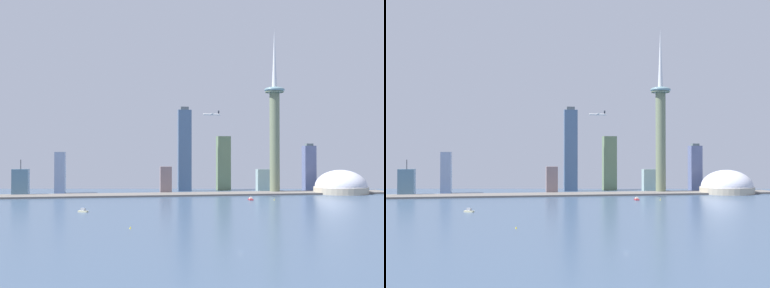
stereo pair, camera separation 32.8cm
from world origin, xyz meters
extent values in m
plane|color=#3D526C|center=(0.00, 0.00, 0.00)|extent=(6000.00, 6000.00, 0.00)
cube|color=#68635E|center=(0.00, 487.33, 1.45)|extent=(788.79, 60.08, 2.90)
cylinder|color=#6B775A|center=(199.54, 509.81, 90.45)|extent=(17.51, 17.51, 180.89)
ellipsoid|color=slate|center=(199.54, 509.81, 180.89)|extent=(35.86, 35.86, 10.90)
torus|color=#6B775A|center=(199.54, 509.81, 177.08)|extent=(32.66, 32.66, 2.18)
cone|color=silver|center=(199.54, 509.81, 237.37)|extent=(8.76, 8.76, 102.06)
cylinder|color=#B4A992|center=(307.14, 477.02, 5.57)|extent=(92.63, 92.63, 11.15)
ellipsoid|color=silver|center=(307.14, 477.02, 11.15)|extent=(88.00, 88.00, 59.08)
cube|color=#9DBBB4|center=(193.35, 559.36, 20.10)|extent=(22.96, 15.00, 40.21)
cube|color=gray|center=(9.34, 526.04, 23.29)|extent=(19.48, 14.38, 46.57)
cube|color=#486488|center=(50.47, 579.69, 74.68)|extent=(24.37, 12.48, 149.36)
cube|color=slate|center=(50.47, 579.69, 152.25)|extent=(14.62, 7.49, 5.78)
cube|color=slate|center=(279.04, 547.79, 41.67)|extent=(21.57, 17.69, 83.34)
cube|color=#566361|center=(279.04, 547.79, 85.39)|extent=(12.94, 10.62, 4.10)
cube|color=slate|center=(-229.39, 520.31, 21.74)|extent=(25.61, 21.09, 43.48)
cylinder|color=#4C4C51|center=(-229.39, 520.31, 51.16)|extent=(1.60, 1.60, 15.36)
cube|color=#627958|center=(127.02, 593.78, 50.78)|extent=(24.44, 20.40, 101.57)
cube|color=#869ABE|center=(-170.25, 561.99, 35.84)|extent=(17.52, 26.55, 71.68)
cube|color=#AA1E28|center=(119.14, 383.66, 0.68)|extent=(6.94, 15.09, 1.36)
cube|color=beige|center=(119.14, 383.66, 2.59)|extent=(4.47, 6.79, 2.47)
cylinder|color=silver|center=(119.14, 383.66, 5.37)|extent=(0.24, 0.24, 3.09)
cube|color=beige|center=(-118.74, 263.12, 0.88)|extent=(12.25, 9.42, 1.75)
cube|color=#A5A7AD|center=(-118.74, 263.12, 3.24)|extent=(5.93, 5.10, 2.97)
cone|color=yellow|center=(-70.63, 121.53, 0.96)|extent=(1.67, 1.67, 1.92)
cone|color=yellow|center=(151.39, 371.68, 1.49)|extent=(1.07, 1.07, 2.98)
cylinder|color=silver|center=(71.23, 434.83, 130.01)|extent=(26.22, 3.19, 2.68)
sphere|color=silver|center=(58.14, 434.57, 130.01)|extent=(2.68, 2.68, 2.68)
cube|color=silver|center=(71.23, 434.83, 131.21)|extent=(3.64, 26.43, 0.50)
cube|color=silver|center=(82.22, 435.04, 130.41)|extent=(2.37, 9.27, 0.40)
cube|color=#2D333D|center=(82.22, 435.04, 133.85)|extent=(2.20, 0.54, 5.00)
camera|label=1|loc=(-93.36, -346.47, 67.63)|focal=47.74mm
camera|label=2|loc=(-93.04, -346.52, 67.63)|focal=47.74mm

